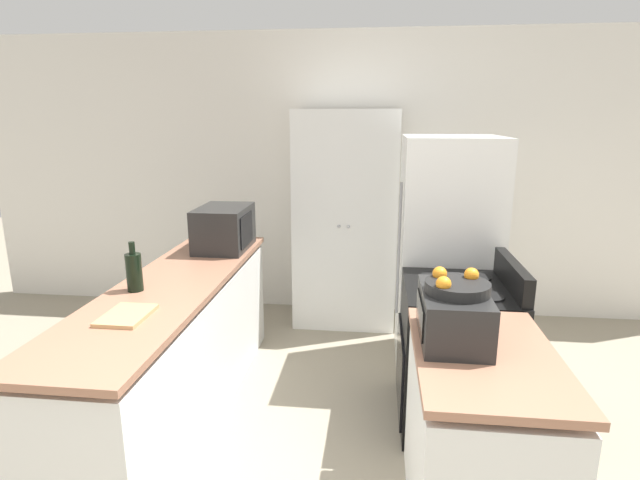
% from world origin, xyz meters
% --- Properties ---
extents(wall_back, '(7.00, 0.06, 2.60)m').
position_xyz_m(wall_back, '(0.00, 3.26, 1.30)').
color(wall_back, silver).
rests_on(wall_back, ground_plane).
extents(counter_left, '(0.60, 2.38, 0.88)m').
position_xyz_m(counter_left, '(-0.85, 1.29, 0.43)').
color(counter_left, silver).
rests_on(counter_left, ground_plane).
extents(counter_right, '(0.60, 0.95, 0.88)m').
position_xyz_m(counter_right, '(0.85, 0.57, 0.43)').
color(counter_right, silver).
rests_on(counter_right, ground_plane).
extents(pantry_cabinet, '(0.90, 0.58, 1.91)m').
position_xyz_m(pantry_cabinet, '(0.10, 2.93, 0.96)').
color(pantry_cabinet, white).
rests_on(pantry_cabinet, ground_plane).
extents(stove, '(0.66, 0.71, 1.04)m').
position_xyz_m(stove, '(0.87, 1.42, 0.45)').
color(stove, black).
rests_on(stove, ground_plane).
extents(refrigerator, '(0.71, 0.75, 1.72)m').
position_xyz_m(refrigerator, '(0.89, 2.18, 0.86)').
color(refrigerator, white).
rests_on(refrigerator, ground_plane).
extents(microwave, '(0.37, 0.51, 0.32)m').
position_xyz_m(microwave, '(-0.76, 2.09, 1.04)').
color(microwave, black).
rests_on(microwave, counter_left).
extents(wine_bottle, '(0.09, 0.09, 0.29)m').
position_xyz_m(wine_bottle, '(-0.99, 1.13, 1.00)').
color(wine_bottle, black).
rests_on(wine_bottle, counter_left).
extents(toaster_oven, '(0.29, 0.46, 0.23)m').
position_xyz_m(toaster_oven, '(0.72, 0.68, 1.00)').
color(toaster_oven, black).
rests_on(toaster_oven, counter_right).
extents(fruit_bowl, '(0.28, 0.28, 0.09)m').
position_xyz_m(fruit_bowl, '(0.72, 0.67, 1.14)').
color(fruit_bowl, black).
rests_on(fruit_bowl, toaster_oven).
extents(cutting_board, '(0.21, 0.29, 0.02)m').
position_xyz_m(cutting_board, '(-0.85, 0.75, 0.89)').
color(cutting_board, tan).
rests_on(cutting_board, counter_left).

